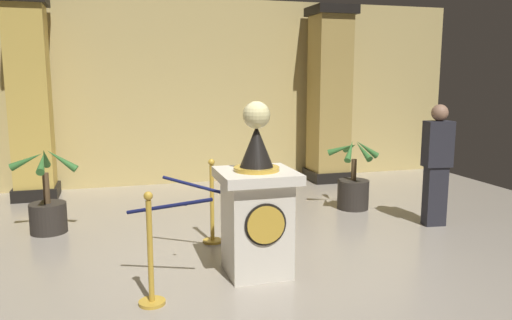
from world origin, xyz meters
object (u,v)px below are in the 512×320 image
stanchion_far (151,266)px  bystander_guest (437,162)px  pedestal_clock (256,208)px  potted_palm_right (353,187)px  stanchion_near (212,214)px  potted_palm_left (48,208)px

stanchion_far → bystander_guest: bystander_guest is taller
pedestal_clock → potted_palm_right: (2.13, 2.04, -0.34)m
stanchion_near → bystander_guest: bystander_guest is taller
stanchion_near → potted_palm_right: potted_palm_right is taller
pedestal_clock → potted_palm_left: (-2.22, 2.04, -0.35)m
pedestal_clock → stanchion_near: pedestal_clock is taller
stanchion_near → stanchion_far: 1.74m
stanchion_near → bystander_guest: size_ratio=0.63×
pedestal_clock → stanchion_far: 1.23m
pedestal_clock → bystander_guest: pedestal_clock is taller
potted_palm_left → bystander_guest: 5.17m
stanchion_near → potted_palm_right: bearing=22.2°
pedestal_clock → stanchion_near: bearing=103.0°
stanchion_near → stanchion_far: size_ratio=1.01×
stanchion_near → bystander_guest: (3.05, -0.12, 0.51)m
potted_palm_left → potted_palm_right: 4.36m
stanchion_near → potted_palm_left: size_ratio=0.92×
potted_palm_left → bystander_guest: size_ratio=0.68×
pedestal_clock → potted_palm_left: 3.04m
stanchion_near → potted_palm_left: bearing=153.8°
stanchion_far → bystander_guest: 4.17m
stanchion_near → stanchion_far: stanchion_near is taller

